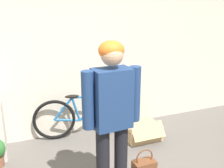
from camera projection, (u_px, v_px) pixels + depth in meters
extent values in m
cube|color=beige|center=(50.00, 56.00, 3.93)|extent=(8.00, 0.06, 2.60)
cube|color=white|center=(88.00, 110.00, 4.37)|extent=(0.08, 0.01, 0.12)
cylinder|color=black|center=(103.00, 163.00, 2.81)|extent=(0.14, 0.14, 0.83)
cylinder|color=black|center=(121.00, 159.00, 2.89)|extent=(0.14, 0.14, 0.83)
cube|color=navy|center=(112.00, 99.00, 2.64)|extent=(0.39, 0.26, 0.62)
cylinder|color=navy|center=(88.00, 100.00, 2.54)|extent=(0.12, 0.12, 0.59)
cylinder|color=navy|center=(134.00, 94.00, 2.72)|extent=(0.12, 0.12, 0.59)
sphere|color=tan|center=(112.00, 55.00, 2.51)|extent=(0.22, 0.22, 0.22)
ellipsoid|color=orange|center=(111.00, 50.00, 2.51)|extent=(0.26, 0.24, 0.19)
torus|color=black|center=(54.00, 120.00, 4.06)|extent=(0.66, 0.14, 0.65)
torus|color=black|center=(118.00, 114.00, 4.29)|extent=(0.66, 0.14, 0.65)
cylinder|color=#1E609E|center=(67.00, 120.00, 4.11)|extent=(0.40, 0.09, 0.08)
cylinder|color=#1E609E|center=(63.00, 109.00, 4.04)|extent=(0.32, 0.08, 0.37)
cylinder|color=#1E609E|center=(76.00, 109.00, 4.09)|extent=(0.14, 0.05, 0.40)
cylinder|color=#1E609E|center=(95.00, 108.00, 4.17)|extent=(0.54, 0.12, 0.41)
cylinder|color=#1E609E|center=(92.00, 97.00, 4.10)|extent=(0.62, 0.12, 0.05)
cylinder|color=#1E609E|center=(115.00, 105.00, 4.23)|extent=(0.16, 0.06, 0.34)
cylinder|color=#1E609E|center=(112.00, 94.00, 4.17)|extent=(0.07, 0.04, 0.08)
cylinder|color=#1E609E|center=(114.00, 92.00, 4.16)|extent=(0.09, 0.46, 0.02)
ellipsoid|color=black|center=(72.00, 96.00, 4.02)|extent=(0.23, 0.11, 0.05)
torus|color=brown|center=(145.00, 158.00, 3.10)|extent=(0.22, 0.02, 0.22)
cube|color=tan|center=(141.00, 131.00, 4.18)|extent=(0.55, 0.47, 0.23)
cube|color=tan|center=(148.00, 131.00, 3.94)|extent=(0.52, 0.17, 0.21)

